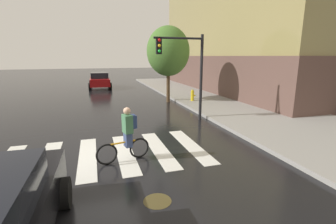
# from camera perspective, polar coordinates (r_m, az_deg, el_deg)

# --- Properties ---
(ground_plane) EXTENTS (120.00, 120.00, 0.00)m
(ground_plane) POSITION_cam_1_polar(r_m,az_deg,el_deg) (8.37, -16.03, -9.89)
(ground_plane) COLOR black
(sidewalk) EXTENTS (6.50, 50.00, 0.15)m
(sidewalk) POSITION_cam_1_polar(r_m,az_deg,el_deg) (12.08, 30.32, -3.72)
(sidewalk) COLOR gray
(sidewalk) RESTS_ON ground
(crosswalk_stripes) EXTENTS (6.53, 3.53, 0.01)m
(crosswalk_stripes) POSITION_cam_1_polar(r_m,az_deg,el_deg) (8.37, -14.26, -9.74)
(crosswalk_stripes) COLOR silver
(crosswalk_stripes) RESTS_ON ground
(manhole_cover) EXTENTS (0.64, 0.64, 0.01)m
(manhole_cover) POSITION_cam_1_polar(r_m,az_deg,el_deg) (5.81, -2.51, -20.19)
(manhole_cover) COLOR #473D1E
(manhole_cover) RESTS_ON ground
(sedan_mid) EXTENTS (2.22, 4.62, 1.59)m
(sedan_mid) POSITION_cam_1_polar(r_m,az_deg,el_deg) (25.69, -15.77, 7.27)
(sedan_mid) COLOR maroon
(sedan_mid) RESTS_ON ground
(cyclist) EXTENTS (1.68, 0.45, 1.69)m
(cyclist) POSITION_cam_1_polar(r_m,az_deg,el_deg) (7.55, -9.67, -5.25)
(cyclist) COLOR black
(cyclist) RESTS_ON ground
(traffic_light_near) EXTENTS (2.47, 0.28, 4.20)m
(traffic_light_near) POSITION_cam_1_polar(r_m,az_deg,el_deg) (11.86, 4.21, 11.42)
(traffic_light_near) COLOR black
(traffic_light_near) RESTS_ON ground
(fire_hydrant) EXTENTS (0.33, 0.22, 0.78)m
(fire_hydrant) POSITION_cam_1_polar(r_m,az_deg,el_deg) (16.92, 5.78, 3.95)
(fire_hydrant) COLOR gold
(fire_hydrant) RESTS_ON sidewalk
(street_tree_near) EXTENTS (2.91, 2.91, 5.18)m
(street_tree_near) POSITION_cam_1_polar(r_m,az_deg,el_deg) (16.94, 0.04, 14.08)
(street_tree_near) COLOR #4C3823
(street_tree_near) RESTS_ON ground
(corner_building) EXTENTS (17.88, 21.62, 13.34)m
(corner_building) POSITION_cam_1_polar(r_m,az_deg,el_deg) (27.56, 26.50, 18.91)
(corner_building) COLOR brown
(corner_building) RESTS_ON ground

